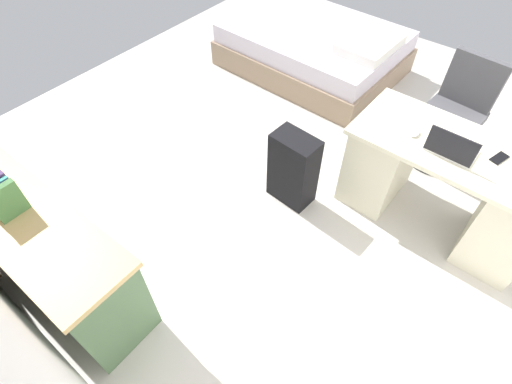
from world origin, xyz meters
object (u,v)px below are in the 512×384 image
object	(u,v)px
office_chair	(452,118)
cell_phone_near_laptop	(499,158)
computer_mouse	(415,133)
suitcase_black	(293,169)
laptop	(451,148)
bed	(314,49)
credenza	(36,242)
desk	(443,185)

from	to	relation	value
office_chair	cell_phone_near_laptop	world-z (taller)	office_chair
computer_mouse	cell_phone_near_laptop	bearing A→B (deg)	-166.93
suitcase_black	laptop	distance (m)	1.13
office_chair	bed	world-z (taller)	office_chair
credenza	computer_mouse	bearing A→B (deg)	-127.52
office_chair	bed	bearing A→B (deg)	-16.91
desk	office_chair	distance (m)	0.81
laptop	office_chair	bearing A→B (deg)	-78.84
office_chair	cell_phone_near_laptop	xyz separation A→B (m)	(-0.45, 0.72, 0.34)
office_chair	computer_mouse	xyz separation A→B (m)	(0.08, 0.84, 0.35)
bed	suitcase_black	bearing A→B (deg)	117.93
laptop	desk	bearing A→B (deg)	-116.57
suitcase_black	bed	bearing A→B (deg)	-58.07
office_chair	laptop	size ratio (longest dim) A/B	3.00
credenza	laptop	world-z (taller)	laptop
desk	bed	size ratio (longest dim) A/B	0.75
office_chair	credenza	size ratio (longest dim) A/B	0.52
suitcase_black	laptop	size ratio (longest dim) A/B	2.05
laptop	cell_phone_near_laptop	size ratio (longest dim) A/B	2.30
credenza	desk	bearing A→B (deg)	-131.72
suitcase_black	laptop	xyz separation A→B (m)	(-0.95, -0.39, 0.48)
desk	computer_mouse	distance (m)	0.49
credenza	computer_mouse	xyz separation A→B (m)	(-1.61, -2.09, 0.39)
office_chair	computer_mouse	bearing A→B (deg)	84.24
bed	suitcase_black	distance (m)	2.04
computer_mouse	suitcase_black	bearing A→B (deg)	33.27
cell_phone_near_laptop	computer_mouse	bearing A→B (deg)	29.17
desk	laptop	xyz separation A→B (m)	(0.05, 0.10, 0.41)
laptop	computer_mouse	size ratio (longest dim) A/B	3.13
computer_mouse	cell_phone_near_laptop	size ratio (longest dim) A/B	0.74
desk	suitcase_black	distance (m)	1.12
credenza	cell_phone_near_laptop	xyz separation A→B (m)	(-2.14, -2.21, 0.38)
cell_phone_near_laptop	office_chair	bearing A→B (deg)	-41.13
suitcase_black	cell_phone_near_laptop	bearing A→B (deg)	-151.68
credenza	suitcase_black	distance (m)	1.90
cell_phone_near_laptop	desk	bearing A→B (deg)	31.22
desk	suitcase_black	world-z (taller)	desk
desk	office_chair	xyz separation A→B (m)	(0.23, -0.78, 0.03)
credenza	suitcase_black	bearing A→B (deg)	-119.06
credenza	computer_mouse	world-z (taller)	computer_mouse
desk	computer_mouse	xyz separation A→B (m)	(0.31, 0.06, 0.38)
desk	office_chair	size ratio (longest dim) A/B	1.54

